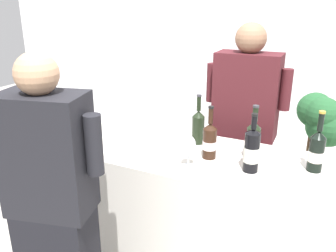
# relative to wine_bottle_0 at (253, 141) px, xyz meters

# --- Properties ---
(wall_back) EXTENTS (8.00, 0.10, 2.80)m
(wall_back) POSITION_rel_wine_bottle_0_xyz_m (-0.48, 2.53, 0.32)
(wall_back) COLOR white
(wall_back) RESTS_ON ground_plane
(counter) EXTENTS (2.25, 0.68, 0.97)m
(counter) POSITION_rel_wine_bottle_0_xyz_m (-0.48, -0.07, -0.60)
(counter) COLOR beige
(counter) RESTS_ON ground_plane
(wine_bottle_0) EXTENTS (0.08, 0.08, 0.33)m
(wine_bottle_0) POSITION_rel_wine_bottle_0_xyz_m (0.00, 0.00, 0.00)
(wine_bottle_0) COLOR black
(wine_bottle_0) RESTS_ON counter
(wine_bottle_1) EXTENTS (0.07, 0.07, 0.35)m
(wine_bottle_1) POSITION_rel_wine_bottle_0_xyz_m (-1.41, -0.25, 0.01)
(wine_bottle_1) COLOR black
(wine_bottle_1) RESTS_ON counter
(wine_bottle_2) EXTENTS (0.08, 0.08, 0.34)m
(wine_bottle_2) POSITION_rel_wine_bottle_0_xyz_m (0.34, 0.01, -0.00)
(wine_bottle_2) COLOR black
(wine_bottle_2) RESTS_ON counter
(wine_bottle_3) EXTENTS (0.08, 0.08, 0.33)m
(wine_bottle_3) POSITION_rel_wine_bottle_0_xyz_m (-0.38, 0.10, 0.00)
(wine_bottle_3) COLOR black
(wine_bottle_3) RESTS_ON counter
(wine_bottle_4) EXTENTS (0.08, 0.08, 0.33)m
(wine_bottle_4) POSITION_rel_wine_bottle_0_xyz_m (0.03, -0.15, 0.00)
(wine_bottle_4) COLOR black
(wine_bottle_4) RESTS_ON counter
(wine_bottle_5) EXTENTS (0.08, 0.08, 0.32)m
(wine_bottle_5) POSITION_rel_wine_bottle_0_xyz_m (-0.23, -0.09, -0.01)
(wine_bottle_5) COLOR black
(wine_bottle_5) RESTS_ON counter
(wine_glass) EXTENTS (0.08, 0.08, 0.18)m
(wine_glass) POSITION_rel_wine_bottle_0_xyz_m (-0.30, -0.25, 0.01)
(wine_glass) COLOR silver
(wine_glass) RESTS_ON counter
(person_server) EXTENTS (0.62, 0.25, 1.71)m
(person_server) POSITION_rel_wine_bottle_0_xyz_m (-0.20, 0.60, -0.25)
(person_server) COLOR black
(person_server) RESTS_ON ground_plane
(person_guest) EXTENTS (0.54, 0.33, 1.64)m
(person_guest) POSITION_rel_wine_bottle_0_xyz_m (-0.79, -0.80, -0.28)
(person_guest) COLOR black
(person_guest) RESTS_ON ground_plane
(potted_shrub) EXTENTS (0.47, 0.38, 1.12)m
(potted_shrub) POSITION_rel_wine_bottle_0_xyz_m (0.32, 1.18, -0.32)
(potted_shrub) COLOR brown
(potted_shrub) RESTS_ON ground_plane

